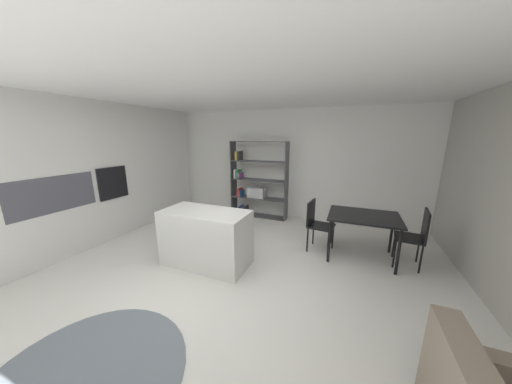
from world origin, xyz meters
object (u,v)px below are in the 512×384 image
object	(u,v)px
built_in_oven	(113,183)
kitchen_island	(206,238)
dining_chair_island_side	(316,221)
dining_table	(363,220)
open_bookshelf	(255,184)
dining_chair_window_side	(417,233)

from	to	relation	value
built_in_oven	kitchen_island	xyz separation A→B (m)	(2.25, -0.20, -0.69)
built_in_oven	dining_chair_island_side	world-z (taller)	built_in_oven
built_in_oven	dining_table	world-z (taller)	built_in_oven
kitchen_island	open_bookshelf	size ratio (longest dim) A/B	0.72
dining_chair_island_side	open_bookshelf	bearing A→B (deg)	60.71
open_bookshelf	dining_chair_island_side	size ratio (longest dim) A/B	2.11
dining_chair_window_side	kitchen_island	bearing A→B (deg)	-63.16
dining_chair_window_side	dining_chair_island_side	distance (m)	1.53
built_in_oven	dining_chair_island_side	xyz separation A→B (m)	(3.81, 0.97, -0.59)
dining_chair_window_side	dining_chair_island_side	world-z (taller)	dining_chair_window_side
kitchen_island	dining_chair_window_side	distance (m)	3.29
open_bookshelf	dining_chair_window_side	size ratio (longest dim) A/B	2.03
built_in_oven	dining_chair_island_side	bearing A→B (deg)	14.33
dining_chair_island_side	kitchen_island	bearing A→B (deg)	134.96
built_in_oven	kitchen_island	size ratio (longest dim) A/B	0.45
built_in_oven	dining_table	distance (m)	4.69
dining_table	open_bookshelf	bearing A→B (deg)	152.07
kitchen_island	dining_table	size ratio (longest dim) A/B	1.24
dining_table	dining_chair_island_side	xyz separation A→B (m)	(-0.76, 0.01, -0.13)
built_in_oven	dining_chair_window_side	size ratio (longest dim) A/B	0.66
open_bookshelf	built_in_oven	bearing A→B (deg)	-132.28
dining_chair_window_side	dining_table	bearing A→B (deg)	-84.44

